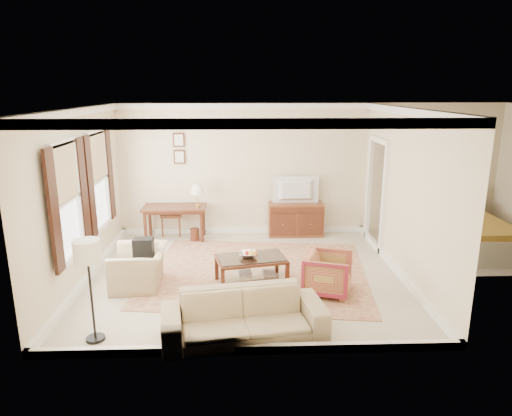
{
  "coord_description": "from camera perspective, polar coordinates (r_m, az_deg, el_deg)",
  "views": [
    {
      "loc": [
        -0.09,
        -7.5,
        3.21
      ],
      "look_at": [
        0.2,
        0.3,
        1.15
      ],
      "focal_mm": 32.0,
      "sensor_mm": 36.0,
      "label": 1
    }
  ],
  "objects": [
    {
      "name": "desk_chair",
      "position": [
        10.38,
        -10.51,
        -0.46
      ],
      "size": [
        0.47,
        0.47,
        1.05
      ],
      "primitive_type": null,
      "rotation": [
        0.0,
        0.0,
        -0.05
      ],
      "color": "brown",
      "rests_on": "room_shell"
    },
    {
      "name": "window_front",
      "position": [
        7.47,
        -22.53,
        0.8
      ],
      "size": [
        0.12,
        1.56,
        1.8
      ],
      "primitive_type": null,
      "color": "#CCB284",
      "rests_on": "room_shell"
    },
    {
      "name": "book_a",
      "position": [
        7.79,
        -2.18,
        -8.07
      ],
      "size": [
        0.28,
        0.07,
        0.38
      ],
      "primitive_type": "imported",
      "rotation": [
        0.0,
        0.0,
        0.13
      ],
      "color": "brown",
      "rests_on": "coffee_table"
    },
    {
      "name": "writing_desk",
      "position": [
        10.0,
        -10.13,
        -0.41
      ],
      "size": [
        1.35,
        0.68,
        0.74
      ],
      "color": "#4F2516",
      "rests_on": "room_shell"
    },
    {
      "name": "backpack",
      "position": [
        7.74,
        -13.9,
        -4.75
      ],
      "size": [
        0.26,
        0.35,
        0.4
      ],
      "primitive_type": "cube",
      "rotation": [
        0.0,
        0.0,
        -1.71
      ],
      "color": "black",
      "rests_on": "club_armchair"
    },
    {
      "name": "sofa",
      "position": [
        6.1,
        -1.54,
        -12.45
      ],
      "size": [
        2.21,
        0.95,
        0.83
      ],
      "primitive_type": "imported",
      "rotation": [
        0.0,
        0.0,
        0.16
      ],
      "color": "tan",
      "rests_on": "room_shell"
    },
    {
      "name": "striped_armchair",
      "position": [
        7.43,
        8.96,
        -7.86
      ],
      "size": [
        0.86,
        0.89,
        0.74
      ],
      "primitive_type": "imported",
      "rotation": [
        0.0,
        0.0,
        1.26
      ],
      "color": "maroon",
      "rests_on": "room_shell"
    },
    {
      "name": "window_rear",
      "position": [
        8.95,
        -19.08,
        3.28
      ],
      "size": [
        0.12,
        1.56,
        1.8
      ],
      "primitive_type": null,
      "color": "#CCB284",
      "rests_on": "room_shell"
    },
    {
      "name": "desk_lamp",
      "position": [
        9.86,
        -7.3,
        1.64
      ],
      "size": [
        0.32,
        0.32,
        0.5
      ],
      "primitive_type": null,
      "color": "silver",
      "rests_on": "writing_desk"
    },
    {
      "name": "sideboard",
      "position": [
        10.22,
        4.96,
        -1.4
      ],
      "size": [
        1.21,
        0.46,
        0.74
      ],
      "primitive_type": "cube",
      "color": "brown",
      "rests_on": "room_shell"
    },
    {
      "name": "fruit_bowl",
      "position": [
        7.64,
        -1.02,
        -5.72
      ],
      "size": [
        0.42,
        0.42,
        0.1
      ],
      "primitive_type": "imported",
      "color": "silver",
      "rests_on": "coffee_table"
    },
    {
      "name": "club_armchair",
      "position": [
        7.83,
        -14.41,
        -6.45
      ],
      "size": [
        0.68,
        1.02,
        0.87
      ],
      "primitive_type": "imported",
      "rotation": [
        0.0,
        0.0,
        -1.54
      ],
      "color": "tan",
      "rests_on": "room_shell"
    },
    {
      "name": "floor_lamp",
      "position": [
        6.12,
        -20.31,
        -5.95
      ],
      "size": [
        0.34,
        0.34,
        1.38
      ],
      "color": "black",
      "rests_on": "room_shell"
    },
    {
      "name": "tv",
      "position": [
        9.99,
        5.08,
        3.27
      ],
      "size": [
        0.96,
        0.55,
        0.13
      ],
      "primitive_type": "imported",
      "rotation": [
        0.0,
        0.0,
        3.14
      ],
      "color": "black",
      "rests_on": "sideboard"
    },
    {
      "name": "rug",
      "position": [
        8.27,
        0.13,
        -8.02
      ],
      "size": [
        4.2,
        3.72,
        0.01
      ],
      "primitive_type": "cube",
      "rotation": [
        0.0,
        0.0,
        -0.12
      ],
      "color": "maroon",
      "rests_on": "room_shell"
    },
    {
      "name": "doorway",
      "position": [
        9.66,
        14.78,
        1.53
      ],
      "size": [
        0.1,
        1.12,
        2.25
      ],
      "primitive_type": null,
      "color": "white",
      "rests_on": "room_shell"
    },
    {
      "name": "room_shell",
      "position": [
        7.53,
        -1.45,
        9.16
      ],
      "size": [
        5.51,
        5.01,
        2.91
      ],
      "color": "beige",
      "rests_on": "ground"
    },
    {
      "name": "book_b",
      "position": [
        7.77,
        0.91,
        -8.15
      ],
      "size": [
        0.28,
        0.04,
        0.38
      ],
      "primitive_type": "imported",
      "rotation": [
        0.0,
        0.0,
        0.04
      ],
      "color": "brown",
      "rests_on": "coffee_table"
    },
    {
      "name": "coffee_table",
      "position": [
        7.68,
        -0.61,
        -6.92
      ],
      "size": [
        1.25,
        0.89,
        0.48
      ],
      "rotation": [
        0.0,
        0.0,
        0.21
      ],
      "color": "#4F2516",
      "rests_on": "room_shell"
    },
    {
      "name": "framed_prints",
      "position": [
        10.13,
        -9.59,
        7.38
      ],
      "size": [
        0.25,
        0.04,
        0.68
      ],
      "primitive_type": null,
      "color": "#4F2516",
      "rests_on": "room_shell"
    },
    {
      "name": "annex_bedroom",
      "position": [
        10.2,
        24.7,
        -2.96
      ],
      "size": [
        3.0,
        2.7,
        2.9
      ],
      "color": "beige",
      "rests_on": "ground"
    }
  ]
}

